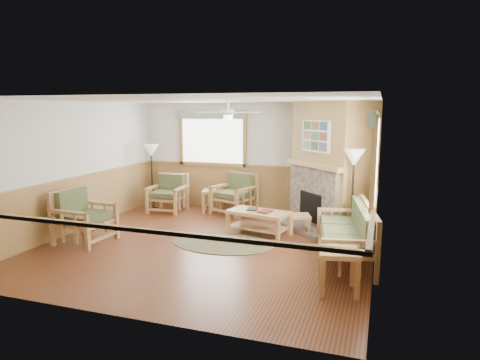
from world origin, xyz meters
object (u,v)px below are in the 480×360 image
(sofa, at_px, (344,233))
(end_table_sofa, at_px, (338,271))
(coffee_table, at_px, (258,223))
(end_table_chairs, at_px, (213,201))
(armchair_left, at_px, (84,216))
(armchair_back_right, at_px, (234,194))
(armchair_back_left, at_px, (167,193))
(floor_lamp_right, at_px, (352,196))
(footstool, at_px, (299,224))
(floor_lamp_left, at_px, (152,177))

(sofa, relative_size, end_table_sofa, 3.36)
(coffee_table, distance_m, end_table_chairs, 2.21)
(armchair_left, distance_m, coffee_table, 3.41)
(armchair_back_right, bearing_deg, armchair_back_left, -148.85)
(coffee_table, height_order, end_table_chairs, end_table_chairs)
(end_table_chairs, bearing_deg, floor_lamp_right, -22.38)
(armchair_left, bearing_deg, end_table_sofa, -96.12)
(armchair_back_left, relative_size, end_table_sofa, 1.50)
(end_table_chairs, relative_size, footstool, 1.26)
(footstool, bearing_deg, armchair_back_right, 147.81)
(armchair_back_left, relative_size, coffee_table, 0.75)
(armchair_left, height_order, end_table_sofa, armchair_left)
(coffee_table, bearing_deg, armchair_back_right, 137.18)
(end_table_chairs, distance_m, end_table_sofa, 5.16)
(end_table_chairs, relative_size, floor_lamp_right, 0.30)
(footstool, relative_size, floor_lamp_right, 0.24)
(armchair_left, relative_size, end_table_sofa, 1.66)
(armchair_back_right, relative_size, end_table_sofa, 1.60)
(armchair_back_left, relative_size, floor_lamp_right, 0.51)
(end_table_chairs, xyz_separation_m, floor_lamp_left, (-1.60, -0.17, 0.56))
(floor_lamp_right, bearing_deg, coffee_table, -177.17)
(footstool, xyz_separation_m, floor_lamp_right, (1.07, -0.30, 0.71))
(footstool, bearing_deg, armchair_left, -153.07)
(end_table_sofa, height_order, floor_lamp_right, floor_lamp_right)
(armchair_back_left, height_order, floor_lamp_right, floor_lamp_right)
(sofa, height_order, end_table_chairs, sofa)
(armchair_left, bearing_deg, armchair_back_left, -3.53)
(floor_lamp_left, bearing_deg, footstool, -13.51)
(sofa, distance_m, footstool, 1.72)
(armchair_back_left, xyz_separation_m, armchair_back_right, (1.63, 0.35, 0.03))
(end_table_sofa, distance_m, floor_lamp_left, 6.26)
(coffee_table, bearing_deg, floor_lamp_right, 15.13)
(sofa, relative_size, armchair_back_right, 2.10)
(end_table_chairs, distance_m, floor_lamp_right, 3.78)
(armchair_back_left, bearing_deg, floor_lamp_left, 160.62)
(armchair_back_right, relative_size, end_table_chairs, 1.77)
(armchair_back_left, distance_m, floor_lamp_left, 0.65)
(armchair_back_left, bearing_deg, sofa, -28.93)
(armchair_back_left, distance_m, armchair_back_right, 1.67)
(armchair_left, xyz_separation_m, coffee_table, (3.03, 1.54, -0.26))
(coffee_table, height_order, footstool, coffee_table)
(armchair_back_left, bearing_deg, coffee_table, -27.07)
(end_table_sofa, bearing_deg, armchair_back_left, 142.13)
(sofa, xyz_separation_m, floor_lamp_left, (-5.00, 2.31, 0.36))
(end_table_chairs, xyz_separation_m, floor_lamp_right, (3.45, -1.42, 0.63))
(coffee_table, bearing_deg, end_table_sofa, -39.63)
(armchair_back_right, relative_size, footstool, 2.23)
(coffee_table, distance_m, footstool, 0.86)
(armchair_left, height_order, footstool, armchair_left)
(floor_lamp_right, bearing_deg, armchair_left, -161.45)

